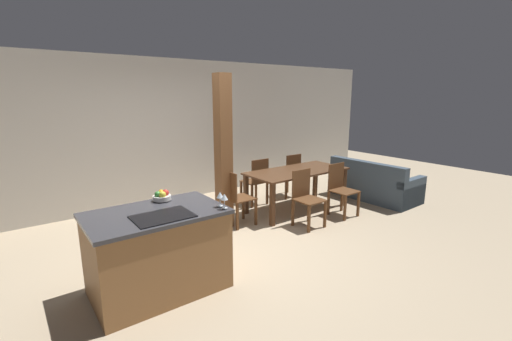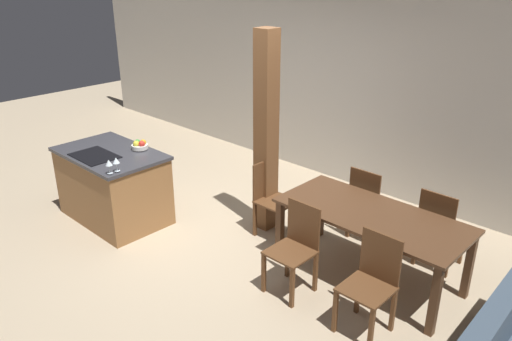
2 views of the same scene
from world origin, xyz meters
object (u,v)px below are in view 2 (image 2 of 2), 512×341
object	(u,v)px
dining_chair_near_left	(295,247)
dining_chair_near_right	(371,282)
wine_glass_middle	(116,161)
fruit_bowl	(140,145)
dining_table	(371,222)
dining_chair_far_right	(439,227)
dining_chair_head_end	(272,197)
timber_post	(266,134)
wine_glass_near	(109,163)
kitchen_island	(113,185)
dining_chair_far_left	(368,202)

from	to	relation	value
dining_chair_near_left	dining_chair_near_right	distance (m)	0.83
wine_glass_middle	dining_chair_near_right	size ratio (longest dim) A/B	0.18
fruit_bowl	dining_chair_near_right	xyz separation A→B (m)	(3.20, 0.09, -0.47)
dining_table	dining_chair_far_right	xyz separation A→B (m)	(0.42, 0.65, -0.16)
dining_chair_near_left	dining_chair_head_end	size ratio (longest dim) A/B	1.00
dining_chair_near_left	timber_post	size ratio (longest dim) A/B	0.38
dining_table	wine_glass_near	bearing A→B (deg)	-149.32
dining_chair_head_end	dining_table	bearing A→B (deg)	-90.00
fruit_bowl	timber_post	distance (m)	1.57
dining_chair_head_end	timber_post	size ratio (longest dim) A/B	0.38
kitchen_island	timber_post	size ratio (longest dim) A/B	0.58
wine_glass_near	dining_chair_near_right	world-z (taller)	wine_glass_near
dining_chair_near_right	dining_chair_head_end	world-z (taller)	same
kitchen_island	timber_post	world-z (taller)	timber_post
dining_chair_near_left	dining_chair_far_left	size ratio (longest dim) A/B	1.00
kitchen_island	wine_glass_middle	distance (m)	0.87
wine_glass_near	dining_chair_near_left	size ratio (longest dim) A/B	0.18
kitchen_island	dining_chair_near_right	bearing A→B (deg)	6.66
dining_table	dining_chair_far_left	world-z (taller)	dining_chair_far_left
kitchen_island	wine_glass_near	size ratio (longest dim) A/B	8.74
wine_glass_near	dining_chair_near_right	xyz separation A→B (m)	(2.79, 0.75, -0.54)
dining_chair_near_right	timber_post	size ratio (longest dim) A/B	0.38
dining_chair_near_left	dining_table	bearing A→B (deg)	57.47
dining_chair_far_left	dining_chair_head_end	world-z (taller)	same
timber_post	dining_chair_far_right	bearing A→B (deg)	16.89
dining_chair_far_right	kitchen_island	bearing A→B (deg)	26.64
dining_chair_far_right	wine_glass_middle	bearing A→B (deg)	35.26
dining_chair_near_left	dining_chair_near_right	xyz separation A→B (m)	(0.83, 0.00, 0.00)
dining_chair_near_left	dining_chair_head_end	bearing A→B (deg)	143.47
dining_chair_near_right	dining_chair_far_left	distance (m)	1.55
dining_table	dining_chair_far_left	bearing A→B (deg)	122.53
wine_glass_middle	dining_chair_head_end	world-z (taller)	wine_glass_middle
kitchen_island	dining_chair_far_left	bearing A→B (deg)	33.62
kitchen_island	fruit_bowl	xyz separation A→B (m)	(0.19, 0.31, 0.49)
fruit_bowl	dining_table	xyz separation A→B (m)	(2.78, 0.74, -0.31)
dining_chair_far_left	dining_chair_near_right	bearing A→B (deg)	122.53
timber_post	kitchen_island	bearing A→B (deg)	-143.14
fruit_bowl	dining_table	distance (m)	2.90
fruit_bowl	dining_table	size ratio (longest dim) A/B	0.11
fruit_bowl	dining_chair_head_end	bearing A→B (deg)	26.62
wine_glass_middle	timber_post	world-z (taller)	timber_post
wine_glass_middle	dining_chair_head_end	bearing A→B (deg)	50.84
dining_chair_near_right	dining_chair_far_left	xyz separation A→B (m)	(-0.83, 1.31, 0.00)
fruit_bowl	dining_chair_near_right	size ratio (longest dim) A/B	0.23
dining_chair_near_left	wine_glass_middle	bearing A→B (deg)	-161.20
wine_glass_near	timber_post	distance (m)	1.75
dining_table	timber_post	bearing A→B (deg)	176.87
fruit_bowl	dining_table	bearing A→B (deg)	14.97
dining_table	dining_chair_far_left	distance (m)	0.79
dining_chair_near_right	dining_chair_head_end	distance (m)	1.84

